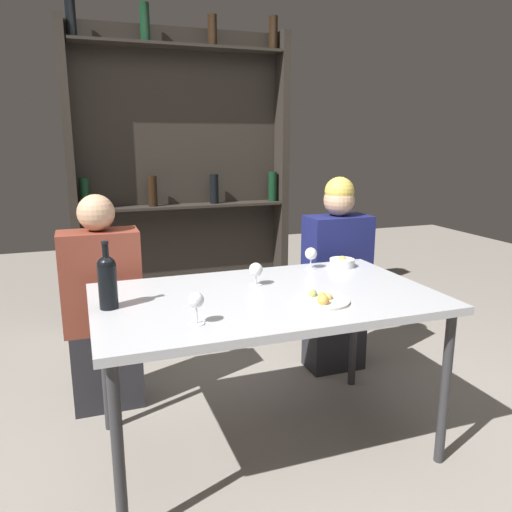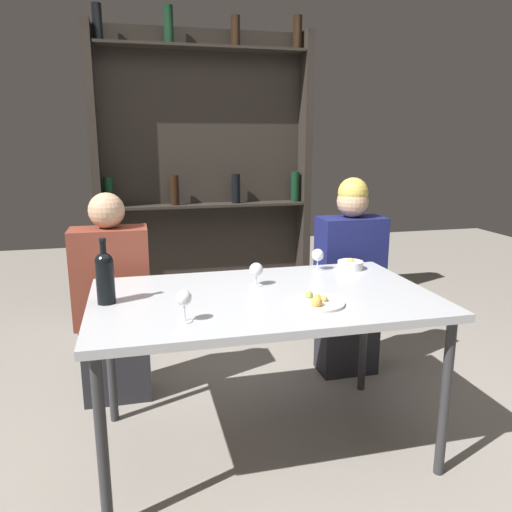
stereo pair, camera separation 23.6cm
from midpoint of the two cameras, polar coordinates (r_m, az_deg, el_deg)
ground_plane at (r=2.61m, az=3.53°, el=-20.72°), size 10.00×10.00×0.00m
dining_table at (r=2.29m, az=3.78°, el=-5.83°), size 1.54×0.91×0.77m
wine_rack_wall at (r=3.96m, az=-4.20°, el=9.33°), size 1.68×0.21×2.38m
wine_bottle at (r=2.19m, az=-13.97°, el=-2.20°), size 0.08×0.08×0.29m
wine_glass_0 at (r=2.71m, az=9.56°, el=0.01°), size 0.07×0.07×0.12m
wine_glass_1 at (r=2.40m, az=2.84°, el=-1.69°), size 0.07×0.07×0.11m
wine_glass_2 at (r=1.92m, az=-4.77°, el=-5.02°), size 0.06×0.06×0.13m
food_plate_0 at (r=2.17m, az=10.05°, el=-5.27°), size 0.24×0.24×0.05m
snack_bowl at (r=2.78m, az=13.14°, el=-1.01°), size 0.14×0.14×0.06m
seated_person_left at (r=2.86m, az=-13.77°, el=-5.61°), size 0.41×0.22×1.18m
seated_person_right at (r=3.17m, az=12.71°, el=-2.95°), size 0.39×0.22×1.24m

